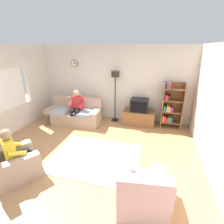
# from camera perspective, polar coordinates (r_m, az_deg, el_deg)

# --- Properties ---
(ground_plane) EXTENTS (12.00, 12.00, 0.00)m
(ground_plane) POSITION_cam_1_polar(r_m,az_deg,el_deg) (4.39, -8.82, -14.87)
(ground_plane) COLOR #B27F51
(back_wall_assembly) EXTENTS (6.20, 0.17, 2.70)m
(back_wall_assembly) POSITION_cam_1_polar(r_m,az_deg,el_deg) (6.18, 0.41, 9.93)
(back_wall_assembly) COLOR silver
(back_wall_assembly) RESTS_ON ground_plane
(couch) EXTENTS (1.95, 0.99, 0.90)m
(couch) POSITION_cam_1_polar(r_m,az_deg,el_deg) (6.14, -12.79, -0.82)
(couch) COLOR tan
(couch) RESTS_ON ground_plane
(tv_stand) EXTENTS (1.10, 0.56, 0.52)m
(tv_stand) POSITION_cam_1_polar(r_m,az_deg,el_deg) (5.94, 9.26, -1.88)
(tv_stand) COLOR brown
(tv_stand) RESTS_ON ground_plane
(tv) EXTENTS (0.60, 0.49, 0.44)m
(tv) POSITION_cam_1_polar(r_m,az_deg,el_deg) (5.75, 9.51, 2.41)
(tv) COLOR black
(tv) RESTS_ON tv_stand
(bookshelf) EXTENTS (0.68, 0.36, 1.59)m
(bookshelf) POSITION_cam_1_polar(r_m,az_deg,el_deg) (5.84, 19.80, 1.97)
(bookshelf) COLOR brown
(bookshelf) RESTS_ON ground_plane
(floor_lamp) EXTENTS (0.28, 0.28, 1.85)m
(floor_lamp) POSITION_cam_1_polar(r_m,az_deg,el_deg) (5.83, 1.12, 10.23)
(floor_lamp) COLOR black
(floor_lamp) RESTS_ON ground_plane
(armchair_near_window) EXTENTS (1.16, 1.18, 0.90)m
(armchair_near_window) POSITION_cam_1_polar(r_m,az_deg,el_deg) (4.17, -31.20, -15.43)
(armchair_near_window) COLOR tan
(armchair_near_window) RESTS_ON ground_plane
(armchair_near_bookshelf) EXTENTS (0.91, 0.98, 0.90)m
(armchair_near_bookshelf) POSITION_cam_1_polar(r_m,az_deg,el_deg) (3.13, 10.44, -26.06)
(armchair_near_bookshelf) COLOR beige
(armchair_near_bookshelf) RESTS_ON ground_plane
(area_rug) EXTENTS (2.20, 1.70, 0.01)m
(area_rug) POSITION_cam_1_polar(r_m,az_deg,el_deg) (4.29, -5.80, -15.55)
(area_rug) COLOR gray
(area_rug) RESTS_ON ground_plane
(person_on_couch) EXTENTS (0.53, 0.55, 1.24)m
(person_on_couch) POSITION_cam_1_polar(r_m,az_deg,el_deg) (5.85, -12.34, 2.14)
(person_on_couch) COLOR red
(person_on_couch) RESTS_ON ground_plane
(person_in_left_armchair) EXTENTS (0.61, 0.64, 1.12)m
(person_in_left_armchair) POSITION_cam_1_polar(r_m,az_deg,el_deg) (4.01, -30.81, -11.43)
(person_in_left_armchair) COLOR yellow
(person_in_left_armchair) RESTS_ON ground_plane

